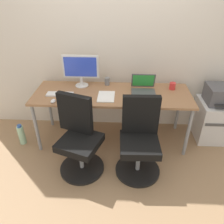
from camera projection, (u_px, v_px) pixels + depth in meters
The scene contains 17 objects.
ground_plane at pixel (112, 138), 3.28m from camera, with size 5.28×5.28×0.00m, color #9E7A56.
back_wall at pixel (114, 41), 2.96m from camera, with size 4.40×0.04×2.60m, color silver.
desk at pixel (112, 97), 2.92m from camera, with size 2.05×0.69×0.74m.
office_chair_left at pixel (79, 139), 2.59m from camera, with size 0.56×0.56×0.94m.
office_chair_right at pixel (139, 141), 2.56m from camera, with size 0.54×0.54×0.94m.
side_cabinet at pixel (214, 120), 3.17m from camera, with size 0.48×0.51×0.57m.
printer at pixel (221, 95), 2.96m from camera, with size 0.38×0.40×0.24m.
water_bottle_on_floor at pixel (21, 135), 3.11m from camera, with size 0.09×0.09×0.31m.
desktop_monitor at pixel (81, 69), 2.95m from camera, with size 0.48×0.18×0.43m.
open_laptop at pixel (143, 88), 2.90m from camera, with size 0.31×0.29×0.22m.
keyboard_by_monitor at pixel (72, 102), 2.68m from camera, with size 0.34×0.12×0.02m, color silver.
keyboard_by_laptop at pixel (60, 94), 2.84m from camera, with size 0.34×0.12×0.02m, color silver.
mouse_by_monitor at pixel (53, 101), 2.67m from camera, with size 0.06×0.10×0.03m, color silver.
mouse_by_laptop at pixel (156, 99), 2.71m from camera, with size 0.06×0.10×0.03m, color silver.
coffee_mug at pixel (172, 86), 2.96m from camera, with size 0.08×0.08×0.09m, color red.
pen_cup at pixel (107, 81), 3.08m from camera, with size 0.07×0.07×0.10m, color slate.
paper_pile at pixel (106, 97), 2.79m from camera, with size 0.21×0.30×0.01m, color white.
Camera 1 is at (0.13, -2.58, 2.05)m, focal length 35.55 mm.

